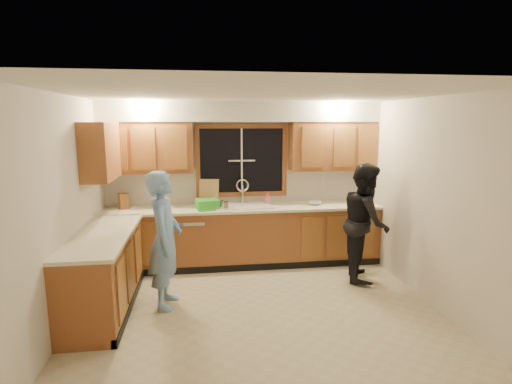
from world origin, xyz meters
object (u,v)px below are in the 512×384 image
dish_crate (207,204)px  stove (92,292)px  woman (365,222)px  bowl (315,203)px  soap_bottle (268,198)px  sink (244,210)px  dishwasher (189,241)px  knife_block (124,201)px  man (165,240)px

dish_crate → stove: bearing=-125.9°
woman → bowl: bearing=49.8°
woman → bowl: (-0.51, 0.77, 0.12)m
dish_crate → soap_bottle: soap_bottle is taller
sink → dishwasher: size_ratio=1.05×
sink → stove: size_ratio=0.96×
knife_block → dish_crate: knife_block is taller
sink → stove: (-1.80, -1.82, -0.41)m
stove → knife_block: 2.01m
sink → stove: 2.60m
dishwasher → dish_crate: size_ratio=2.61×
woman → bowl: woman is taller
bowl → knife_block: bearing=177.9°
sink → stove: sink is taller
sink → soap_bottle: size_ratio=4.44×
sink → dishwasher: bearing=-179.0°
woman → knife_block: (-3.42, 0.88, 0.21)m
knife_block → dish_crate: bearing=-38.5°
dishwasher → man: (-0.23, -1.27, 0.41)m
dishwasher → woman: 2.63m
stove → woman: (3.43, 1.05, 0.37)m
woman → bowl: 0.93m
dish_crate → man: bearing=-114.0°
stove → dish_crate: size_ratio=2.87×
sink → soap_bottle: 0.43m
stove → knife_block: bearing=89.8°
soap_bottle → man: bearing=-136.5°
knife_block → bowl: (2.91, -0.11, -0.09)m
knife_block → dish_crate: (1.24, -0.21, -0.04)m
sink → bowl: (1.11, -0.01, 0.08)m
man → knife_block: man is taller
dish_crate → bowl: (1.67, 0.10, -0.05)m
stove → man: man is taller
woman → knife_block: size_ratio=7.06×
dishwasher → sink: bearing=1.0°
dishwasher → soap_bottle: soap_bottle is taller
dish_crate → sink: bearing=10.7°
knife_block → soap_bottle: knife_block is taller
woman → dish_crate: (-2.19, 0.67, 0.17)m
knife_block → soap_bottle: (2.18, 0.01, -0.02)m
knife_block → dish_crate: 1.25m
dishwasher → man: 1.36m
knife_block → sink: bearing=-32.2°
man → knife_block: 1.57m
bowl → dishwasher: bearing=-179.8°
sink → woman: 1.81m
stove → bowl: (2.91, 1.82, 0.50)m
knife_block → bowl: bearing=-31.2°
dish_crate → soap_bottle: (0.95, 0.22, 0.02)m
dishwasher → bowl: 2.04m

